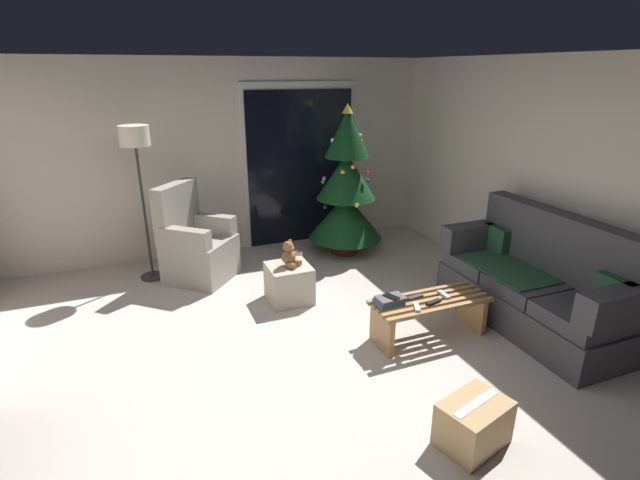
# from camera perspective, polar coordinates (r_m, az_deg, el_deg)

# --- Properties ---
(ground_plane) EXTENTS (7.00, 7.00, 0.00)m
(ground_plane) POSITION_cam_1_polar(r_m,az_deg,el_deg) (4.05, -1.59, -15.37)
(ground_plane) COLOR #BCB2A8
(wall_back) EXTENTS (5.72, 0.12, 2.50)m
(wall_back) POSITION_cam_1_polar(r_m,az_deg,el_deg) (6.35, -11.56, 9.76)
(wall_back) COLOR beige
(wall_back) RESTS_ON ground
(wall_right) EXTENTS (0.12, 6.00, 2.50)m
(wall_right) POSITION_cam_1_polar(r_m,az_deg,el_deg) (5.17, 29.59, 5.21)
(wall_right) COLOR beige
(wall_right) RESTS_ON ground
(patio_door_frame) EXTENTS (1.60, 0.02, 2.20)m
(patio_door_frame) POSITION_cam_1_polar(r_m,az_deg,el_deg) (6.58, -2.44, 9.15)
(patio_door_frame) COLOR silver
(patio_door_frame) RESTS_ON ground
(patio_door_glass) EXTENTS (1.50, 0.02, 2.10)m
(patio_door_glass) POSITION_cam_1_polar(r_m,az_deg,el_deg) (6.57, -2.38, 8.69)
(patio_door_glass) COLOR black
(patio_door_glass) RESTS_ON ground
(couch) EXTENTS (0.81, 1.95, 1.08)m
(couch) POSITION_cam_1_polar(r_m,az_deg,el_deg) (4.97, 24.84, -4.99)
(couch) COLOR #3D3D42
(couch) RESTS_ON ground
(coffee_table) EXTENTS (1.10, 0.40, 0.39)m
(coffee_table) POSITION_cam_1_polar(r_m,az_deg,el_deg) (4.44, 13.19, -8.52)
(coffee_table) COLOR #9E7547
(coffee_table) RESTS_ON ground
(remote_black) EXTENTS (0.16, 0.08, 0.02)m
(remote_black) POSITION_cam_1_polar(r_m,az_deg,el_deg) (4.30, 13.67, -7.37)
(remote_black) COLOR black
(remote_black) RESTS_ON coffee_table
(remote_silver) EXTENTS (0.05, 0.16, 0.02)m
(remote_silver) POSITION_cam_1_polar(r_m,az_deg,el_deg) (4.47, 14.87, -6.43)
(remote_silver) COLOR #ADADB2
(remote_silver) RESTS_ON coffee_table
(remote_graphite) EXTENTS (0.16, 0.06, 0.02)m
(remote_graphite) POSITION_cam_1_polar(r_m,az_deg,el_deg) (4.36, 11.56, -6.83)
(remote_graphite) COLOR #333338
(remote_graphite) RESTS_ON coffee_table
(remote_white) EXTENTS (0.10, 0.16, 0.02)m
(remote_white) POSITION_cam_1_polar(r_m,az_deg,el_deg) (4.19, 11.70, -7.98)
(remote_white) COLOR silver
(remote_white) RESTS_ON coffee_table
(book_stack) EXTENTS (0.26, 0.19, 0.07)m
(book_stack) POSITION_cam_1_polar(r_m,az_deg,el_deg) (4.21, 8.49, -7.29)
(book_stack) COLOR #285684
(book_stack) RESTS_ON coffee_table
(cell_phone) EXTENTS (0.12, 0.16, 0.01)m
(cell_phone) POSITION_cam_1_polar(r_m,az_deg,el_deg) (4.19, 8.69, -6.84)
(cell_phone) COLOR black
(cell_phone) RESTS_ON book_stack
(christmas_tree) EXTENTS (0.97, 0.97, 1.96)m
(christmas_tree) POSITION_cam_1_polar(r_m,az_deg,el_deg) (6.12, 3.19, 6.10)
(christmas_tree) COLOR #4C1E19
(christmas_tree) RESTS_ON ground
(armchair) EXTENTS (0.97, 0.97, 1.13)m
(armchair) POSITION_cam_1_polar(r_m,az_deg,el_deg) (5.66, -14.90, -0.70)
(armchair) COLOR gray
(armchair) RESTS_ON ground
(floor_lamp) EXTENTS (0.32, 0.32, 1.78)m
(floor_lamp) POSITION_cam_1_polar(r_m,az_deg,el_deg) (5.56, -21.49, 10.02)
(floor_lamp) COLOR #2D2D30
(floor_lamp) RESTS_ON ground
(ottoman) EXTENTS (0.44, 0.44, 0.40)m
(ottoman) POSITION_cam_1_polar(r_m,az_deg,el_deg) (5.02, -3.78, -5.26)
(ottoman) COLOR #B2A893
(ottoman) RESTS_ON ground
(teddy_bear_chestnut) EXTENTS (0.21, 0.22, 0.29)m
(teddy_bear_chestnut) POSITION_cam_1_polar(r_m,az_deg,el_deg) (4.88, -3.76, -1.87)
(teddy_bear_chestnut) COLOR brown
(teddy_bear_chestnut) RESTS_ON ottoman
(teddy_bear_cream_by_tree) EXTENTS (0.22, 0.21, 0.29)m
(teddy_bear_cream_by_tree) POSITION_cam_1_polar(r_m,az_deg,el_deg) (5.73, -2.53, -2.78)
(teddy_bear_cream_by_tree) COLOR beige
(teddy_bear_cream_by_tree) RESTS_ON ground
(cardboard_box_taped_mid_floor) EXTENTS (0.52, 0.43, 0.32)m
(cardboard_box_taped_mid_floor) POSITION_cam_1_polar(r_m,az_deg,el_deg) (3.46, 18.20, -20.44)
(cardboard_box_taped_mid_floor) COLOR tan
(cardboard_box_taped_mid_floor) RESTS_ON ground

